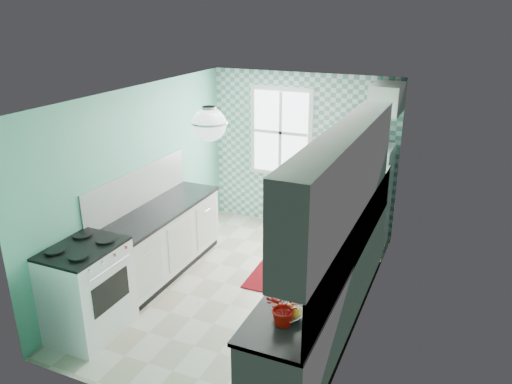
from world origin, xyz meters
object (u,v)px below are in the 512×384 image
at_px(fridge, 365,197).
at_px(microwave, 370,136).
at_px(potted_plant, 285,307).
at_px(ceiling_light, 209,124).
at_px(sink, 350,223).
at_px(stove, 86,289).
at_px(fruit_bowl, 289,315).

bearing_deg(fridge, microwave, 52.29).
bearing_deg(fridge, potted_plant, -90.56).
xyz_separation_m(ceiling_light, sink, (1.20, 1.31, -1.39)).
bearing_deg(stove, ceiling_light, 29.36).
relative_size(ceiling_light, sink, 0.61).
height_order(ceiling_light, sink, ceiling_light).
bearing_deg(microwave, sink, 92.91).
bearing_deg(stove, potted_plant, -7.90).
distance_m(stove, potted_plant, 2.48).
xyz_separation_m(fruit_bowl, microwave, (-0.09, 3.52, 0.74)).
relative_size(sink, fruit_bowl, 2.19).
xyz_separation_m(stove, potted_plant, (2.40, -0.27, 0.56)).
xyz_separation_m(potted_plant, microwave, (-0.09, 3.61, 0.61)).
bearing_deg(ceiling_light, stove, -149.25).
distance_m(stove, sink, 3.17).
bearing_deg(stove, sink, 38.76).
height_order(stove, potted_plant, potted_plant).
bearing_deg(fridge, stove, -126.65).
distance_m(fridge, potted_plant, 3.63).
bearing_deg(microwave, stove, 54.17).
bearing_deg(microwave, ceiling_light, 65.92).
relative_size(stove, microwave, 2.06).
bearing_deg(fridge, fruit_bowl, -90.52).
distance_m(stove, fruit_bowl, 2.44).
height_order(stove, sink, sink).
bearing_deg(fruit_bowl, microwave, 91.47).
distance_m(fridge, stove, 4.07).
bearing_deg(fridge, ceiling_light, -114.90).
distance_m(ceiling_light, stove, 2.26).
xyz_separation_m(ceiling_light, microwave, (1.11, 2.63, -0.61)).
bearing_deg(sink, potted_plant, -86.17).
bearing_deg(fruit_bowl, sink, 89.91).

